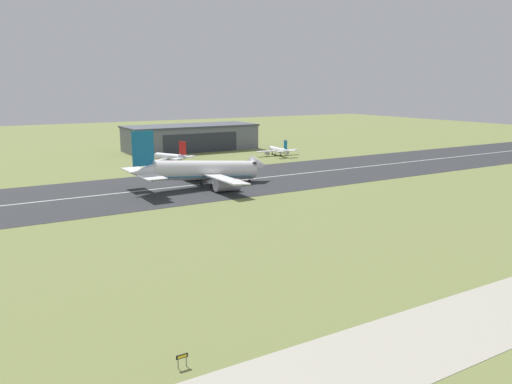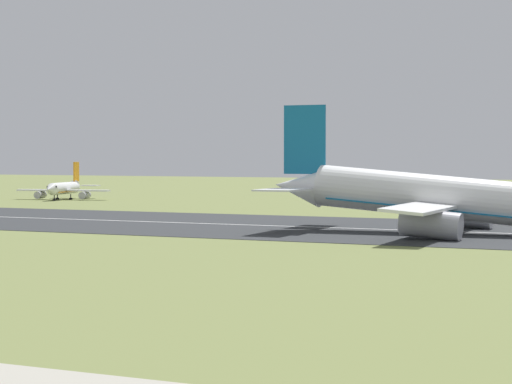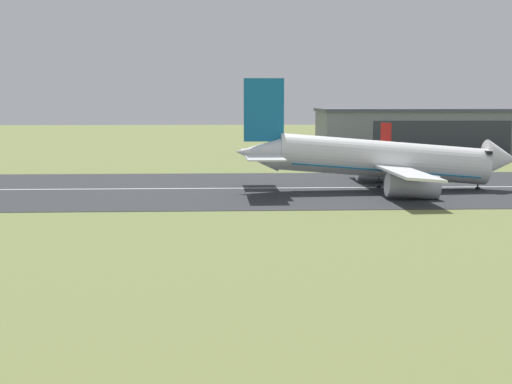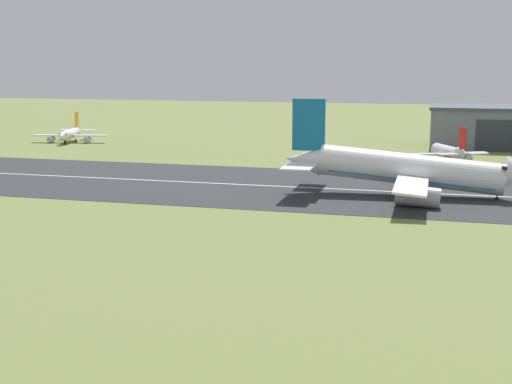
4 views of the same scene
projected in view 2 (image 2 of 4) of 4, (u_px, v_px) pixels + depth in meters
runway_strip at (226, 224)px, 160.43m from camera, size 502.27×49.93×0.06m
runway_centreline at (226, 224)px, 160.43m from camera, size 452.04×0.70×0.01m
airplane_landing at (434, 198)px, 142.25m from camera, size 48.55×44.51×18.82m
airplane_parked_centre at (64, 189)px, 249.75m from camera, size 24.08×20.75×9.38m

